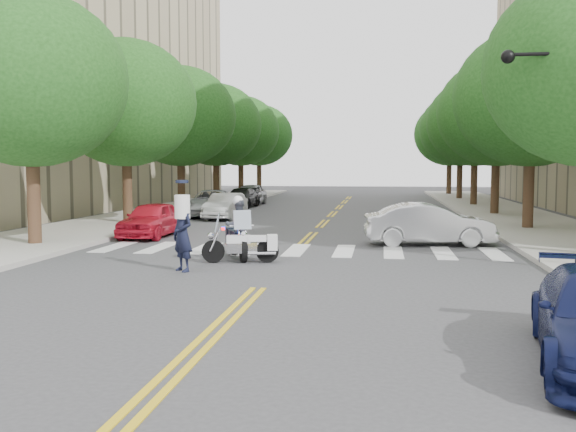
% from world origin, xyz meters
% --- Properties ---
extents(ground, '(140.00, 140.00, 0.00)m').
position_xyz_m(ground, '(0.00, 0.00, 0.00)').
color(ground, '#38383A').
rests_on(ground, ground).
extents(sidewalk_left, '(5.00, 60.00, 0.15)m').
position_xyz_m(sidewalk_left, '(-9.50, 22.00, 0.07)').
color(sidewalk_left, '#9E9991').
rests_on(sidewalk_left, ground).
extents(sidewalk_right, '(5.00, 60.00, 0.15)m').
position_xyz_m(sidewalk_right, '(9.50, 22.00, 0.07)').
color(sidewalk_right, '#9E9991').
rests_on(sidewalk_right, ground).
extents(tree_l_0, '(6.40, 6.40, 8.45)m').
position_xyz_m(tree_l_0, '(-8.80, 6.00, 5.55)').
color(tree_l_0, '#382316').
rests_on(tree_l_0, ground).
extents(tree_l_1, '(6.40, 6.40, 8.45)m').
position_xyz_m(tree_l_1, '(-8.80, 14.00, 5.55)').
color(tree_l_1, '#382316').
rests_on(tree_l_1, ground).
extents(tree_l_2, '(6.40, 6.40, 8.45)m').
position_xyz_m(tree_l_2, '(-8.80, 22.00, 5.55)').
color(tree_l_2, '#382316').
rests_on(tree_l_2, ground).
extents(tree_l_3, '(6.40, 6.40, 8.45)m').
position_xyz_m(tree_l_3, '(-8.80, 30.00, 5.55)').
color(tree_l_3, '#382316').
rests_on(tree_l_3, ground).
extents(tree_l_4, '(6.40, 6.40, 8.45)m').
position_xyz_m(tree_l_4, '(-8.80, 38.00, 5.55)').
color(tree_l_4, '#382316').
rests_on(tree_l_4, ground).
extents(tree_l_5, '(6.40, 6.40, 8.45)m').
position_xyz_m(tree_l_5, '(-8.80, 46.00, 5.55)').
color(tree_l_5, '#382316').
rests_on(tree_l_5, ground).
extents(tree_r_1, '(6.40, 6.40, 8.45)m').
position_xyz_m(tree_r_1, '(8.80, 14.00, 5.55)').
color(tree_r_1, '#382316').
rests_on(tree_r_1, ground).
extents(tree_r_2, '(6.40, 6.40, 8.45)m').
position_xyz_m(tree_r_2, '(8.80, 22.00, 5.55)').
color(tree_r_2, '#382316').
rests_on(tree_r_2, ground).
extents(tree_r_3, '(6.40, 6.40, 8.45)m').
position_xyz_m(tree_r_3, '(8.80, 30.00, 5.55)').
color(tree_r_3, '#382316').
rests_on(tree_r_3, ground).
extents(tree_r_4, '(6.40, 6.40, 8.45)m').
position_xyz_m(tree_r_4, '(8.80, 38.00, 5.55)').
color(tree_r_4, '#382316').
rests_on(tree_r_4, ground).
extents(tree_r_5, '(6.40, 6.40, 8.45)m').
position_xyz_m(tree_r_5, '(8.80, 46.00, 5.55)').
color(tree_r_5, '#382316').
rests_on(tree_r_5, ground).
extents(motorcycle_police, '(1.14, 2.19, 1.86)m').
position_xyz_m(motorcycle_police, '(-1.50, 4.55, 0.83)').
color(motorcycle_police, black).
rests_on(motorcycle_police, ground).
extents(motorcycle_parked, '(2.17, 0.78, 1.41)m').
position_xyz_m(motorcycle_parked, '(-1.04, 3.71, 0.49)').
color(motorcycle_parked, black).
rests_on(motorcycle_parked, ground).
extents(officer_standing, '(0.83, 0.80, 1.91)m').
position_xyz_m(officer_standing, '(-2.38, 2.00, 0.96)').
color(officer_standing, black).
rests_on(officer_standing, ground).
extents(convertible, '(4.53, 1.97, 1.45)m').
position_xyz_m(convertible, '(4.35, 8.50, 0.72)').
color(convertible, silver).
rests_on(convertible, ground).
extents(parked_car_a, '(1.72, 4.04, 1.36)m').
position_xyz_m(parked_car_a, '(-5.99, 9.50, 0.68)').
color(parked_car_a, red).
rests_on(parked_car_a, ground).
extents(parked_car_b, '(1.53, 4.05, 1.32)m').
position_xyz_m(parked_car_b, '(-5.20, 18.00, 0.66)').
color(parked_car_b, silver).
rests_on(parked_car_b, ground).
extents(parked_car_c, '(2.85, 5.31, 1.42)m').
position_xyz_m(parked_car_c, '(-6.30, 19.50, 0.71)').
color(parked_car_c, '#B0B2B8').
rests_on(parked_car_c, ground).
extents(parked_car_d, '(1.93, 4.42, 1.26)m').
position_xyz_m(parked_car_d, '(-6.30, 26.84, 0.63)').
color(parked_car_d, black).
rests_on(parked_car_d, ground).
extents(parked_car_e, '(1.92, 4.44, 1.49)m').
position_xyz_m(parked_car_e, '(-6.30, 29.50, 0.75)').
color(parked_car_e, gray).
rests_on(parked_car_e, ground).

